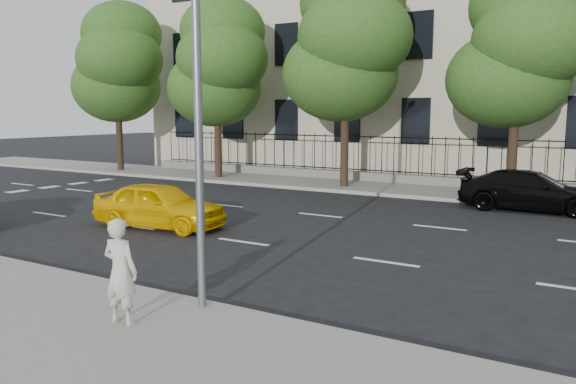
% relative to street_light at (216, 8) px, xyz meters
% --- Properties ---
extents(ground, '(120.00, 120.00, 0.00)m').
position_rel_street_light_xyz_m(ground, '(-2.50, 1.77, -5.15)').
color(ground, black).
rests_on(ground, ground).
extents(near_sidewalk, '(60.00, 4.00, 0.15)m').
position_rel_street_light_xyz_m(near_sidewalk, '(-2.50, -2.23, -5.07)').
color(near_sidewalk, gray).
rests_on(near_sidewalk, ground).
extents(far_sidewalk, '(60.00, 4.00, 0.15)m').
position_rel_street_light_xyz_m(far_sidewalk, '(-2.50, 15.77, -5.07)').
color(far_sidewalk, gray).
rests_on(far_sidewalk, ground).
extents(lane_markings, '(49.60, 4.62, 0.01)m').
position_rel_street_light_xyz_m(lane_markings, '(-2.50, 6.52, -5.14)').
color(lane_markings, silver).
rests_on(lane_markings, ground).
extents(crosswalk, '(0.50, 12.10, 0.01)m').
position_rel_street_light_xyz_m(crosswalk, '(-16.50, 6.37, -5.14)').
color(crosswalk, silver).
rests_on(crosswalk, ground).
extents(masonry_building, '(34.60, 12.11, 18.50)m').
position_rel_street_light_xyz_m(masonry_building, '(-2.50, 24.72, 3.87)').
color(masonry_building, beige).
rests_on(masonry_building, ground).
extents(iron_fence, '(30.00, 0.50, 2.20)m').
position_rel_street_light_xyz_m(iron_fence, '(-2.50, 17.47, -4.50)').
color(iron_fence, slate).
rests_on(iron_fence, far_sidewalk).
extents(street_light, '(0.25, 3.32, 8.05)m').
position_rel_street_light_xyz_m(street_light, '(0.00, 0.00, 0.00)').
color(street_light, slate).
rests_on(street_light, near_sidewalk).
extents(tree_a, '(5.71, 5.31, 9.39)m').
position_rel_street_light_xyz_m(tree_a, '(-18.46, 15.13, 0.98)').
color(tree_a, '#382619').
rests_on(tree_a, far_sidewalk).
extents(tree_b, '(5.53, 5.12, 8.97)m').
position_rel_street_light_xyz_m(tree_b, '(-11.46, 15.13, 0.69)').
color(tree_b, '#382619').
rests_on(tree_b, far_sidewalk).
extents(tree_c, '(5.89, 5.50, 9.80)m').
position_rel_street_light_xyz_m(tree_c, '(-4.46, 15.13, 1.26)').
color(tree_c, '#382619').
rests_on(tree_c, far_sidewalk).
extents(tree_d, '(5.34, 4.94, 8.84)m').
position_rel_street_light_xyz_m(tree_d, '(2.54, 15.13, 0.69)').
color(tree_d, '#382619').
rests_on(tree_d, far_sidewalk).
extents(yellow_taxi, '(4.21, 2.11, 1.38)m').
position_rel_street_light_xyz_m(yellow_taxi, '(-5.71, 4.52, -4.46)').
color(yellow_taxi, '#FFC600').
rests_on(yellow_taxi, ground).
extents(black_sedan, '(4.88, 2.00, 1.41)m').
position_rel_street_light_xyz_m(black_sedan, '(3.43, 13.27, -4.44)').
color(black_sedan, black).
rests_on(black_sedan, ground).
extents(woman_near, '(0.64, 0.45, 1.68)m').
position_rel_street_light_xyz_m(woman_near, '(-0.59, -1.77, -4.16)').
color(woman_near, beige).
rests_on(woman_near, near_sidewalk).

